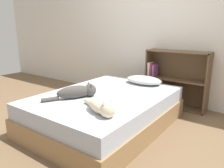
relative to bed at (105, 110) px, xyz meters
name	(u,v)px	position (x,y,z in m)	size (l,w,h in m)	color
ground_plane	(106,125)	(0.00, 0.00, -0.20)	(8.00, 8.00, 0.00)	brown
wall_back	(156,24)	(0.00, 1.34, 1.05)	(8.00, 0.06, 2.50)	silver
bed	(105,110)	(0.00, 0.00, 0.00)	(1.33, 1.83, 0.41)	#99754C
pillow	(144,80)	(0.14, 0.72, 0.26)	(0.53, 0.32, 0.11)	beige
cat_light	(102,107)	(0.34, -0.50, 0.27)	(0.51, 0.29, 0.17)	beige
cat_dark	(78,92)	(-0.17, -0.29, 0.28)	(0.37, 0.57, 0.17)	#47423D
bookshelf	(175,78)	(0.42, 1.21, 0.24)	(0.93, 0.26, 0.87)	brown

